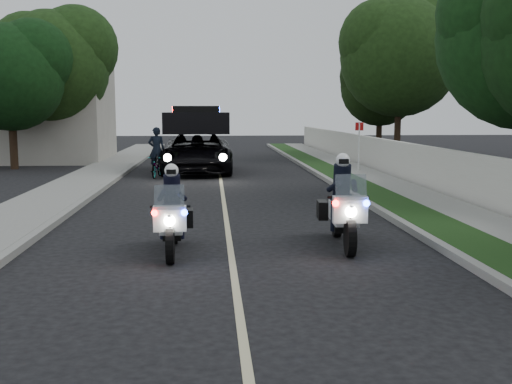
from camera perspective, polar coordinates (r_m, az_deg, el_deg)
ground at (r=8.07m, az=-1.51°, el=-11.86°), size 120.00×120.00×0.00m
curb_right at (r=18.34m, az=9.87°, el=-0.69°), size 0.20×60.00×0.15m
grass_verge at (r=18.52m, az=11.98°, el=-0.65°), size 1.20×60.00×0.16m
sidewalk_right at (r=18.93m, az=15.76°, el=-0.60°), size 1.40×60.00×0.16m
property_wall at (r=19.21m, az=18.64°, el=1.42°), size 0.22×60.00×1.50m
curb_left at (r=18.18m, az=-16.07°, el=-0.95°), size 0.20×60.00×0.15m
sidewalk_left at (r=18.44m, az=-19.41°, el=-0.96°), size 2.00×60.00×0.16m
building_far at (r=34.97m, az=-20.46°, el=8.48°), size 8.00×6.00×7.00m
lane_marking at (r=17.81m, az=-3.04°, el=-1.07°), size 0.12×50.00×0.01m
police_moto_left at (r=11.75m, az=-7.87°, el=-5.69°), size 0.74×2.02×1.71m
police_moto_right at (r=12.38m, az=8.15°, el=-5.02°), size 0.92×2.25×1.87m
police_suv at (r=26.94m, az=-5.54°, el=1.86°), size 3.00×6.43×3.12m
bicycle at (r=25.15m, az=-9.30°, el=1.38°), size 0.76×1.69×0.86m
cyclist at (r=25.15m, az=-9.30°, el=1.38°), size 0.67×0.45×1.86m
sign_post at (r=26.60m, az=9.63°, el=1.71°), size 0.44×0.44×2.29m
tree_right_d at (r=35.09m, az=13.12°, el=3.03°), size 7.01×7.01×11.00m
tree_right_e at (r=38.81m, az=11.47°, el=3.50°), size 6.09×6.09×8.20m
tree_left_near at (r=32.64m, az=-18.29°, el=2.51°), size 6.78×6.78×9.48m
tree_left_far at (r=30.49m, az=-21.80°, el=2.02°), size 6.49×6.49×8.24m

